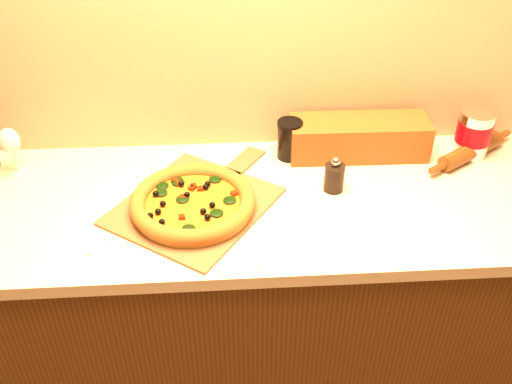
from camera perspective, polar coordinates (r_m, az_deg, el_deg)
The scene contains 10 objects.
cabinet at distance 2.06m, azimuth 0.32°, elevation -11.09°, with size 2.80×0.65×0.86m, color #4C2410.
countertop at distance 1.75m, azimuth 0.37°, elevation -1.11°, with size 2.84×0.68×0.04m, color beige.
pizza_peel at distance 1.72m, azimuth -5.90°, elevation -1.10°, with size 0.57×0.61×0.01m.
pizza at distance 1.68m, azimuth -6.32°, elevation -1.07°, with size 0.37×0.37×0.05m.
pepper_grinder at distance 1.76m, azimuth 7.83°, elevation 1.54°, with size 0.06×0.06×0.12m.
rolling_pin at distance 2.04m, azimuth 20.72°, elevation 3.85°, with size 0.35×0.24×0.06m.
coffee_canister at distance 2.04m, azimuth 20.95°, elevation 5.55°, with size 0.11×0.11×0.16m.
bread_bag at distance 1.94m, azimuth 10.19°, elevation 5.38°, with size 0.46×0.15×0.13m, color brown.
wine_glass at distance 1.94m, azimuth -23.40°, elevation 4.60°, with size 0.07×0.07×0.16m.
dark_jar at distance 1.89m, azimuth 3.36°, elevation 5.26°, with size 0.08×0.08×0.13m.
Camera 1 is at (-0.10, 0.04, 1.95)m, focal length 40.00 mm.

